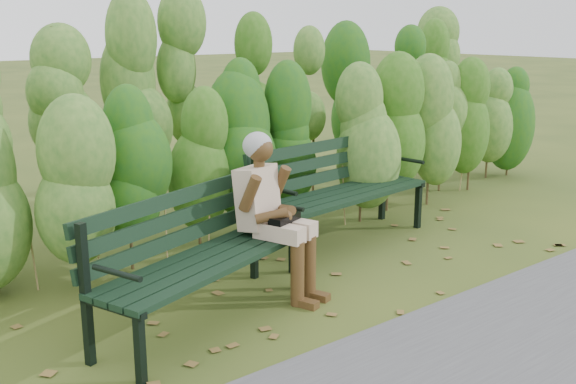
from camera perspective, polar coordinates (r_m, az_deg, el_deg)
ground at (r=5.87m, az=2.15°, el=-7.78°), size 80.00×80.00×0.00m
hedge_band at (r=7.02m, az=-7.76°, el=6.36°), size 11.04×1.67×2.42m
leaf_litter at (r=5.68m, az=1.13°, el=-8.50°), size 5.60×2.28×0.01m
bench_left at (r=5.05m, az=-7.87°, el=-4.65°), size 2.04×1.21×0.97m
bench_right at (r=6.86m, az=4.06°, el=0.71°), size 2.11×0.89×1.02m
seated_woman at (r=5.43m, az=-1.41°, el=-1.03°), size 0.58×0.81×1.35m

